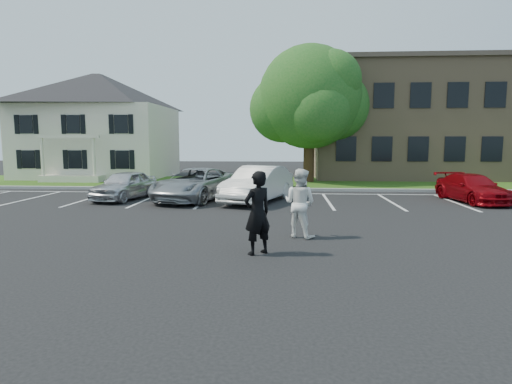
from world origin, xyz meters
TOP-DOWN VIEW (x-y plane):
  - ground_plane at (0.00, 0.00)m, footprint 90.00×90.00m
  - curb at (0.00, 12.00)m, footprint 40.00×0.30m
  - grass_strip at (0.00, 16.00)m, footprint 44.00×8.00m
  - stall_lines at (1.40, 8.95)m, footprint 34.00×5.36m
  - house at (-13.00, 19.97)m, footprint 10.30×9.22m
  - office_building at (14.00, 21.99)m, footprint 22.40×10.40m
  - tree at (2.46, 16.80)m, footprint 7.80×7.20m
  - man_black_suit at (0.19, -1.25)m, footprint 0.88×0.84m
  - man_white_shirt at (1.26, 0.69)m, footprint 1.20×1.12m
  - car_silver_west at (-6.64, 8.02)m, footprint 2.34×4.21m
  - car_silver_minivan at (-3.28, 8.02)m, footprint 3.83×5.77m
  - car_white_sedan at (-0.37, 7.65)m, footprint 3.24×5.14m
  - car_red_compact at (9.23, 8.30)m, footprint 2.39×4.49m

SIDE VIEW (x-z plane):
  - ground_plane at x=0.00m, z-range 0.00..0.00m
  - stall_lines at x=1.40m, z-range 0.00..0.01m
  - grass_strip at x=0.00m, z-range 0.00..0.08m
  - curb at x=0.00m, z-range 0.00..0.15m
  - car_red_compact at x=9.23m, z-range 0.00..1.24m
  - car_silver_west at x=-6.64m, z-range 0.00..1.36m
  - car_silver_minivan at x=-3.28m, z-range 0.00..1.47m
  - car_white_sedan at x=-0.37m, z-range 0.00..1.60m
  - man_white_shirt at x=1.26m, z-range 0.00..1.96m
  - man_black_suit at x=0.19m, z-range 0.00..2.03m
  - house at x=-13.00m, z-range 0.03..7.63m
  - office_building at x=14.00m, z-range 0.01..8.31m
  - tree at x=2.46m, z-range 0.95..9.75m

